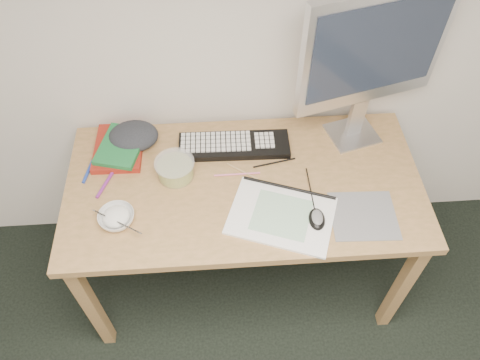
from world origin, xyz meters
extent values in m
plane|color=silver|center=(0.00, 1.80, 1.30)|extent=(3.60, 0.00, 3.60)
cube|color=tan|center=(-0.55, 1.13, 0.36)|extent=(0.05, 0.05, 0.71)
cube|color=tan|center=(0.75, 1.13, 0.36)|extent=(0.05, 0.05, 0.71)
cube|color=tan|center=(-0.55, 1.73, 0.36)|extent=(0.05, 0.05, 0.71)
cube|color=tan|center=(0.75, 1.73, 0.36)|extent=(0.05, 0.05, 0.71)
cube|color=tan|center=(0.10, 1.43, 0.73)|extent=(1.40, 0.70, 0.03)
cube|color=gray|center=(0.53, 1.24, 0.75)|extent=(0.25, 0.23, 0.00)
cube|color=white|center=(0.23, 1.26, 0.76)|extent=(0.45, 0.38, 0.01)
cube|color=black|center=(0.07, 1.62, 0.76)|extent=(0.46, 0.15, 0.03)
cube|color=silver|center=(0.58, 1.66, 0.75)|extent=(0.24, 0.22, 0.01)
cube|color=silver|center=(0.58, 1.66, 0.85)|extent=(0.07, 0.04, 0.19)
cube|color=silver|center=(0.58, 1.66, 1.18)|extent=(0.56, 0.19, 0.46)
cube|color=black|center=(0.58, 1.66, 1.19)|extent=(0.50, 0.14, 0.36)
ellipsoid|color=black|center=(0.35, 1.23, 0.78)|extent=(0.07, 0.10, 0.03)
imported|color=silver|center=(-0.38, 1.28, 0.77)|extent=(0.14, 0.14, 0.04)
cylinder|color=silver|center=(-0.37, 1.25, 0.79)|extent=(0.18, 0.12, 0.02)
cylinder|color=#E9D852|center=(-0.17, 1.49, 0.79)|extent=(0.18, 0.18, 0.08)
cube|color=maroon|center=(-0.41, 1.64, 0.76)|extent=(0.20, 0.26, 0.03)
cube|color=#1B6D35|center=(-0.39, 1.63, 0.79)|extent=(0.22, 0.26, 0.02)
ellipsoid|color=#23252A|center=(-0.34, 1.68, 0.79)|extent=(0.21, 0.19, 0.07)
cylinder|color=pink|center=(0.07, 1.47, 0.75)|extent=(0.18, 0.01, 0.01)
cylinder|color=tan|center=(0.11, 1.48, 0.75)|extent=(0.15, 0.11, 0.01)
cylinder|color=black|center=(0.23, 1.52, 0.75)|extent=(0.18, 0.04, 0.01)
cylinder|color=#1F3DA9|center=(-0.52, 1.54, 0.76)|extent=(0.04, 0.14, 0.01)
cylinder|color=orange|center=(-0.46, 1.58, 0.76)|extent=(0.03, 0.13, 0.01)
cylinder|color=#7E2589|center=(-0.44, 1.46, 0.76)|extent=(0.06, 0.14, 0.01)
camera|label=1|loc=(0.01, 0.30, 2.19)|focal=35.00mm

